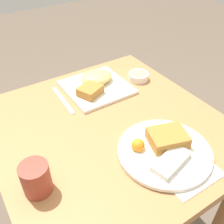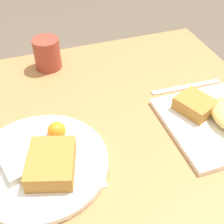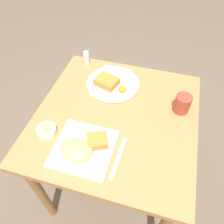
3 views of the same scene
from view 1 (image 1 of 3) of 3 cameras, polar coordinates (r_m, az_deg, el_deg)
name	(u,v)px [view 1 (image 1 of 3)]	position (r m, az deg, el deg)	size (l,w,h in m)	color
dining_table	(109,145)	(1.04, -0.73, -7.28)	(0.82, 0.85, 0.77)	#B27A47
menu_card	(171,156)	(0.88, 12.72, -9.26)	(0.18, 0.29, 0.00)	silver
plate_square_near	(96,84)	(1.16, -3.56, 6.14)	(0.26, 0.26, 0.06)	white
plate_oval_far	(165,149)	(0.87, 11.37, -7.82)	(0.30, 0.30, 0.05)	white
sauce_ramekin	(139,76)	(1.23, 5.80, 7.77)	(0.09, 0.09, 0.03)	white
butter_knife	(63,100)	(1.11, -10.66, 2.59)	(0.02, 0.22, 0.00)	silver
coffee_mug	(36,179)	(0.77, -16.22, -13.73)	(0.08, 0.08, 0.10)	#9E3D2D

